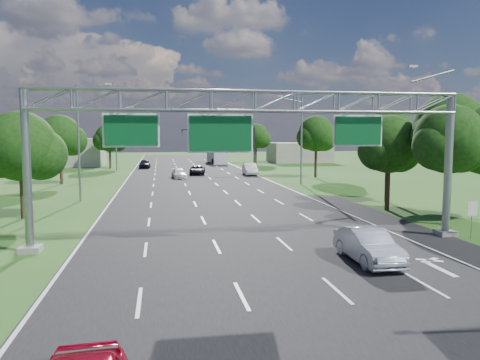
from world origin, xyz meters
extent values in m
plane|color=#1F5018|center=(0.00, 30.00, 0.00)|extent=(220.00, 220.00, 0.00)
cube|color=black|center=(0.00, 30.00, 0.00)|extent=(18.00, 180.00, 0.02)
cube|color=black|center=(10.20, 14.00, 0.00)|extent=(3.00, 30.00, 0.02)
cube|color=gray|center=(11.50, 12.00, 0.15)|extent=(1.00, 1.00, 0.30)
cylinder|color=gray|center=(11.50, 12.00, 4.00)|extent=(0.44, 0.44, 8.00)
cube|color=gray|center=(-11.00, 12.00, 0.15)|extent=(1.00, 1.00, 0.30)
cylinder|color=gray|center=(-11.00, 12.00, 4.00)|extent=(0.40, 0.40, 8.00)
cylinder|color=gray|center=(10.30, 12.00, 9.00)|extent=(2.54, 0.12, 0.79)
cube|color=beige|center=(9.10, 12.00, 9.50)|extent=(0.50, 0.22, 0.12)
cube|color=white|center=(-6.00, 11.98, 6.00)|extent=(2.80, 0.05, 1.70)
cube|color=#094C23|center=(-6.00, 11.92, 6.00)|extent=(2.62, 0.05, 1.52)
cube|color=white|center=(-1.50, 11.98, 5.85)|extent=(3.40, 0.05, 2.00)
cube|color=#094C23|center=(-1.50, 11.92, 5.85)|extent=(3.22, 0.05, 1.82)
cube|color=white|center=(6.00, 11.98, 6.00)|extent=(2.80, 0.05, 1.70)
cube|color=#094C23|center=(6.00, 11.92, 6.00)|extent=(2.62, 0.05, 1.52)
cylinder|color=gray|center=(12.40, 11.00, 1.00)|extent=(0.06, 0.06, 2.00)
cube|color=white|center=(12.40, 10.97, 1.70)|extent=(0.60, 0.04, 0.80)
cylinder|color=black|center=(11.00, 65.00, 3.50)|extent=(0.24, 0.24, 7.00)
cylinder|color=black|center=(5.00, 65.00, 6.60)|extent=(12.00, 0.18, 0.18)
imported|color=black|center=(-1.00, 65.00, 6.05)|extent=(0.18, 0.22, 1.10)
imported|color=black|center=(4.00, 65.00, 6.05)|extent=(0.18, 0.22, 1.10)
imported|color=black|center=(9.00, 65.00, 6.05)|extent=(0.18, 0.22, 1.10)
cylinder|color=gray|center=(-11.50, 30.00, 5.00)|extent=(0.20, 0.20, 10.00)
cylinder|color=gray|center=(-10.20, 30.00, 9.70)|extent=(2.78, 0.12, 0.60)
cube|color=beige|center=(-8.90, 30.00, 10.10)|extent=(0.55, 0.22, 0.12)
cylinder|color=gray|center=(-11.50, 65.00, 5.00)|extent=(0.20, 0.20, 10.00)
cylinder|color=gray|center=(-10.20, 65.00, 9.70)|extent=(2.78, 0.12, 0.60)
cube|color=beige|center=(-8.90, 65.00, 10.10)|extent=(0.55, 0.22, 0.12)
cylinder|color=gray|center=(11.50, 40.00, 5.00)|extent=(0.20, 0.20, 10.00)
cylinder|color=gray|center=(10.20, 40.00, 9.70)|extent=(2.78, 0.12, 0.60)
cube|color=beige|center=(8.90, 40.00, 10.10)|extent=(0.55, 0.22, 0.12)
cylinder|color=#2D2116|center=(13.50, 15.00, 1.87)|extent=(0.36, 0.36, 3.74)
sphere|color=black|center=(13.50, 15.00, 5.50)|extent=(4.40, 4.40, 4.40)
sphere|color=black|center=(14.60, 15.40, 4.95)|extent=(3.30, 3.30, 3.30)
sphere|color=black|center=(12.51, 14.70, 5.06)|extent=(3.08, 3.08, 3.08)
cylinder|color=#2D2116|center=(15.50, 18.00, 2.09)|extent=(0.36, 0.36, 4.18)
sphere|color=black|center=(15.50, 18.00, 6.18)|extent=(5.00, 5.00, 5.00)
sphere|color=black|center=(16.75, 18.40, 5.55)|extent=(3.75, 3.75, 3.75)
sphere|color=black|center=(14.38, 17.70, 5.68)|extent=(3.50, 3.50, 3.50)
cylinder|color=#2D2116|center=(12.50, 21.00, 1.65)|extent=(0.36, 0.36, 3.30)
sphere|color=black|center=(12.50, 21.00, 5.06)|extent=(4.40, 4.40, 4.40)
sphere|color=black|center=(13.60, 21.40, 4.51)|extent=(3.30, 3.30, 3.30)
sphere|color=black|center=(11.51, 20.70, 4.62)|extent=(3.08, 3.08, 3.08)
sphere|color=black|center=(15.96, 15.70, 4.90)|extent=(3.22, 3.22, 3.22)
cylinder|color=#2D2116|center=(14.50, 25.00, 1.76)|extent=(0.36, 0.36, 3.52)
sphere|color=black|center=(14.50, 25.00, 5.44)|extent=(4.80, 4.80, 4.80)
sphere|color=black|center=(15.70, 25.40, 4.84)|extent=(3.60, 3.60, 3.60)
sphere|color=black|center=(13.42, 24.70, 4.96)|extent=(3.36, 3.36, 3.36)
cylinder|color=#2D2116|center=(-14.00, 22.00, 1.54)|extent=(0.36, 0.36, 3.08)
sphere|color=black|center=(-14.00, 22.00, 5.00)|extent=(4.80, 4.80, 4.80)
sphere|color=black|center=(-12.80, 22.40, 4.40)|extent=(3.60, 3.60, 3.60)
sphere|color=black|center=(-15.08, 21.70, 4.52)|extent=(3.36, 3.36, 3.36)
cylinder|color=#2D2116|center=(-16.00, 45.00, 1.87)|extent=(0.36, 0.36, 3.74)
sphere|color=black|center=(-16.00, 45.00, 5.66)|extent=(4.80, 4.80, 4.80)
sphere|color=black|center=(-14.80, 45.40, 5.06)|extent=(3.60, 3.60, 3.60)
sphere|color=black|center=(-17.08, 44.70, 5.18)|extent=(3.36, 3.36, 3.36)
cylinder|color=#2D2116|center=(-13.00, 70.00, 1.65)|extent=(0.36, 0.36, 3.30)
sphere|color=black|center=(-13.00, 70.00, 5.22)|extent=(4.80, 4.80, 4.80)
sphere|color=black|center=(-11.80, 70.40, 4.62)|extent=(3.60, 3.60, 3.60)
sphere|color=black|center=(-14.08, 69.70, 4.74)|extent=(3.36, 3.36, 3.36)
cylinder|color=#2D2116|center=(16.00, 48.00, 1.98)|extent=(0.36, 0.36, 3.96)
sphere|color=black|center=(16.00, 48.00, 5.88)|extent=(4.80, 4.80, 4.80)
sphere|color=black|center=(17.20, 48.40, 5.28)|extent=(3.60, 3.60, 3.60)
sphere|color=black|center=(14.92, 47.70, 5.40)|extent=(3.36, 3.36, 3.36)
cylinder|color=#2D2116|center=(14.00, 78.00, 1.76)|extent=(0.36, 0.36, 3.52)
sphere|color=black|center=(14.00, 78.00, 5.44)|extent=(4.80, 4.80, 4.80)
sphere|color=black|center=(15.20, 78.40, 4.84)|extent=(3.60, 3.60, 3.60)
sphere|color=black|center=(12.92, 77.70, 4.96)|extent=(3.36, 3.36, 3.36)
cube|color=gray|center=(-22.00, 78.00, 2.50)|extent=(14.00, 10.00, 5.00)
cube|color=gray|center=(24.00, 82.00, 2.00)|extent=(12.00, 9.00, 4.00)
imported|color=#B7BBC4|center=(4.66, 7.50, 0.77)|extent=(1.62, 4.65, 1.53)
imported|color=white|center=(-2.19, 50.13, 0.59)|extent=(2.03, 4.20, 1.18)
imported|color=black|center=(0.66, 55.15, 0.65)|extent=(2.63, 4.88, 1.30)
imported|color=black|center=(-7.21, 69.31, 0.76)|extent=(1.94, 4.49, 1.51)
imported|color=white|center=(8.00, 53.22, 0.82)|extent=(2.01, 5.08, 1.65)
cube|color=silver|center=(6.68, 82.06, 1.88)|extent=(3.33, 7.06, 3.42)
cube|color=silver|center=(6.68, 77.27, 1.26)|extent=(2.84, 2.73, 2.51)
cylinder|color=black|center=(5.42, 77.49, 0.57)|extent=(0.40, 1.14, 1.14)
cylinder|color=black|center=(7.93, 77.49, 0.57)|extent=(0.40, 1.14, 1.14)
cylinder|color=black|center=(5.42, 84.34, 0.57)|extent=(0.40, 1.14, 1.14)
cylinder|color=black|center=(7.93, 84.34, 0.57)|extent=(0.40, 1.14, 1.14)
camera|label=1|loc=(-4.60, -12.05, 5.81)|focal=35.00mm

